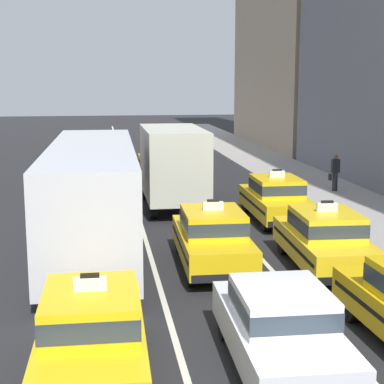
# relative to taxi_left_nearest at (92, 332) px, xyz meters

# --- Properties ---
(lane_stripe_left_center) EXTENTS (0.14, 80.00, 0.01)m
(lane_stripe_left_center) POSITION_rel_taxi_left_nearest_xyz_m (1.63, 18.47, -0.87)
(lane_stripe_left_center) COLOR silver
(lane_stripe_left_center) RESTS_ON ground
(lane_stripe_center_right) EXTENTS (0.14, 80.00, 0.01)m
(lane_stripe_center_right) POSITION_rel_taxi_left_nearest_xyz_m (4.83, 18.47, -0.87)
(lane_stripe_center_right) COLOR silver
(lane_stripe_center_right) RESTS_ON ground
(sidewalk_curb) EXTENTS (4.00, 90.00, 0.15)m
(sidewalk_curb) POSITION_rel_taxi_left_nearest_xyz_m (10.43, 13.47, -0.80)
(sidewalk_curb) COLOR #9E9993
(sidewalk_curb) RESTS_ON ground
(taxi_left_nearest) EXTENTS (1.90, 4.59, 1.96)m
(taxi_left_nearest) POSITION_rel_taxi_left_nearest_xyz_m (0.00, 0.00, 0.00)
(taxi_left_nearest) COLOR black
(taxi_left_nearest) RESTS_ON ground
(bus_left_second) EXTENTS (2.73, 11.25, 3.22)m
(bus_left_second) POSITION_rel_taxi_left_nearest_xyz_m (-0.03, 8.59, 0.94)
(bus_left_second) COLOR black
(bus_left_second) RESTS_ON ground
(sedan_left_third) EXTENTS (1.87, 4.34, 1.58)m
(sedan_left_third) POSITION_rel_taxi_left_nearest_xyz_m (-0.10, 17.37, -0.03)
(sedan_left_third) COLOR black
(sedan_left_third) RESTS_ON ground
(sedan_center_nearest) EXTENTS (1.87, 4.34, 1.58)m
(sedan_center_nearest) POSITION_rel_taxi_left_nearest_xyz_m (3.33, -0.17, -0.03)
(sedan_center_nearest) COLOR black
(sedan_center_nearest) RESTS_ON ground
(taxi_center_second) EXTENTS (1.93, 4.61, 1.96)m
(taxi_center_second) POSITION_rel_taxi_left_nearest_xyz_m (3.24, 6.05, 0.00)
(taxi_center_second) COLOR black
(taxi_center_second) RESTS_ON ground
(box_truck_center_third) EXTENTS (2.31, 6.96, 3.27)m
(box_truck_center_third) POSITION_rel_taxi_left_nearest_xyz_m (3.10, 14.74, 0.90)
(box_truck_center_third) COLOR black
(box_truck_center_third) RESTS_ON ground
(taxi_center_fourth) EXTENTS (1.84, 4.57, 1.96)m
(taxi_center_fourth) POSITION_rel_taxi_left_nearest_xyz_m (3.26, 22.25, 0.00)
(taxi_center_fourth) COLOR black
(taxi_center_fourth) RESTS_ON ground
(taxi_right_second) EXTENTS (2.02, 4.64, 1.96)m
(taxi_right_second) POSITION_rel_taxi_left_nearest_xyz_m (6.26, 5.43, 0.00)
(taxi_right_second) COLOR black
(taxi_right_second) RESTS_ON ground
(taxi_right_third) EXTENTS (1.89, 4.59, 1.96)m
(taxi_right_third) POSITION_rel_taxi_left_nearest_xyz_m (6.57, 11.29, 0.00)
(taxi_right_third) COLOR black
(taxi_right_third) RESTS_ON ground
(pedestrian_mid_block) EXTENTS (0.47, 0.24, 1.66)m
(pedestrian_mid_block) POSITION_rel_taxi_left_nearest_xyz_m (10.77, 16.16, 0.10)
(pedestrian_mid_block) COLOR #23232D
(pedestrian_mid_block) RESTS_ON sidewalk_curb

